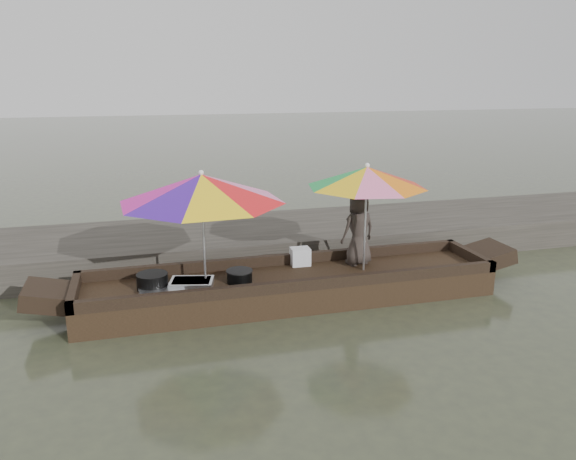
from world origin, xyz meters
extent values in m
plane|color=#454C32|center=(0.00, 0.00, 0.00)|extent=(80.00, 80.00, 0.00)
cube|color=#2D2B26|center=(0.00, 2.20, 0.25)|extent=(22.00, 2.20, 0.50)
cube|color=black|center=(0.00, 0.00, 0.17)|extent=(5.78, 1.20, 0.35)
cylinder|color=black|center=(-1.87, 0.02, 0.46)|extent=(0.41, 0.41, 0.21)
cube|color=silver|center=(-1.36, -0.02, 0.39)|extent=(0.64, 0.51, 0.09)
cube|color=silver|center=(-1.76, -0.16, 0.38)|extent=(0.59, 0.43, 0.06)
cylinder|color=black|center=(-0.72, -0.04, 0.43)|extent=(0.34, 0.34, 0.16)
cube|color=silver|center=(0.28, 0.45, 0.48)|extent=(0.29, 0.23, 0.26)
imported|color=#332B27|center=(1.12, 0.26, 0.89)|extent=(0.59, 0.45, 1.08)
camera|label=1|loc=(-1.97, -7.12, 3.06)|focal=35.00mm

